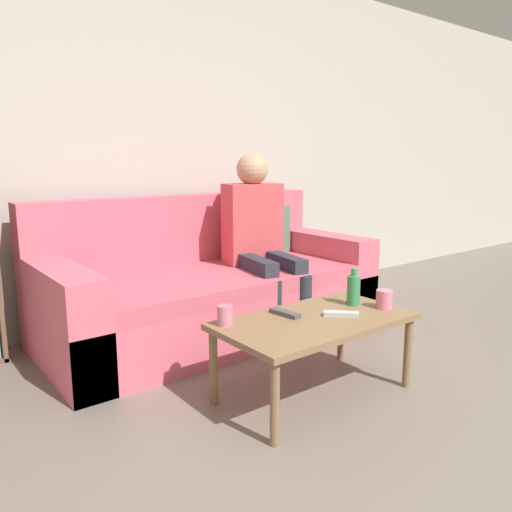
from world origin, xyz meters
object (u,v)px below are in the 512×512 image
at_px(couch, 210,290).
at_px(bottle, 353,289).
at_px(cup_far, 225,315).
at_px(person_adult, 258,228).
at_px(tv_remote_1, 341,314).
at_px(coffee_table, 315,326).
at_px(cup_near, 384,299).
at_px(tv_remote_0, 285,313).

height_order(couch, bottle, couch).
height_order(couch, cup_far, couch).
relative_size(person_adult, bottle, 6.09).
xyz_separation_m(person_adult, tv_remote_1, (-0.31, -1.06, -0.28)).
relative_size(coffee_table, person_adult, 0.81).
bearing_deg(coffee_table, tv_remote_1, -25.11).
bearing_deg(cup_near, tv_remote_1, 171.34).
relative_size(cup_far, tv_remote_1, 0.60).
relative_size(coffee_table, cup_near, 10.14).
height_order(person_adult, cup_far, person_adult).
bearing_deg(tv_remote_0, person_adult, 52.89).
distance_m(person_adult, tv_remote_0, 1.06).
bearing_deg(coffee_table, bottle, 6.97).
bearing_deg(bottle, coffee_table, -173.03).
relative_size(coffee_table, bottle, 4.91).
bearing_deg(coffee_table, tv_remote_0, 125.81).
relative_size(couch, cup_far, 23.28).
bearing_deg(couch, tv_remote_1, -88.70).
distance_m(couch, cup_far, 1.05).
bearing_deg(cup_far, cup_near, -19.28).
relative_size(couch, tv_remote_1, 13.99).
bearing_deg(cup_near, couch, 104.13).
height_order(couch, tv_remote_0, couch).
bearing_deg(cup_far, tv_remote_0, -10.65).
bearing_deg(person_adult, tv_remote_1, -95.90).
bearing_deg(bottle, couch, 101.76).
distance_m(person_adult, cup_far, 1.19).
distance_m(tv_remote_1, bottle, 0.23).
xyz_separation_m(tv_remote_0, tv_remote_1, (0.21, -0.18, 0.00)).
height_order(couch, person_adult, person_adult).
height_order(cup_near, bottle, bottle).
distance_m(person_adult, cup_near, 1.12).
height_order(cup_near, cup_far, cup_near).
xyz_separation_m(cup_near, tv_remote_0, (-0.48, 0.22, -0.04)).
bearing_deg(tv_remote_1, cup_far, 110.13).
distance_m(cup_near, tv_remote_1, 0.28).
height_order(couch, tv_remote_1, couch).
distance_m(person_adult, bottle, 0.99).
xyz_separation_m(couch, coffee_table, (-0.09, -1.09, 0.06)).
relative_size(coffee_table, tv_remote_0, 5.49).
bearing_deg(cup_near, bottle, 120.43).
bearing_deg(tv_remote_0, couch, 72.77).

